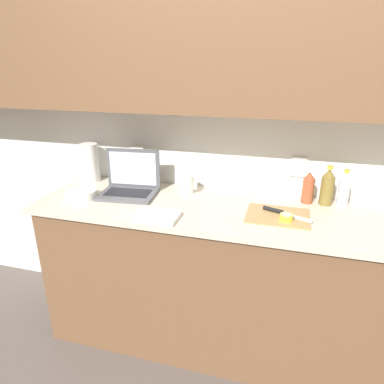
{
  "coord_description": "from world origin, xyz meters",
  "views": [
    {
      "loc": [
        0.13,
        -1.73,
        1.68
      ],
      "look_at": [
        -0.35,
        -0.01,
        1.0
      ],
      "focal_mm": 32.0,
      "sensor_mm": 36.0,
      "label": 1
    }
  ],
  "objects_px": {
    "paper_towel_roll": "(90,163)",
    "laptop": "(130,184)",
    "measuring_cup": "(187,184)",
    "bottle_green_soda": "(344,190)",
    "bottle_oil_tall": "(327,187)",
    "bowl_white": "(81,194)",
    "cutting_board": "(278,216)",
    "bottle_water_clear": "(308,188)",
    "knife": "(279,212)",
    "lemon_half_cut": "(286,217)"
  },
  "relations": [
    {
      "from": "bottle_oil_tall",
      "to": "bottle_water_clear",
      "type": "relative_size",
      "value": 1.13
    },
    {
      "from": "bottle_water_clear",
      "to": "bowl_white",
      "type": "distance_m",
      "value": 1.32
    },
    {
      "from": "bottle_oil_tall",
      "to": "measuring_cup",
      "type": "bearing_deg",
      "value": -177.31
    },
    {
      "from": "bowl_white",
      "to": "bottle_green_soda",
      "type": "bearing_deg",
      "value": 11.33
    },
    {
      "from": "bottle_water_clear",
      "to": "measuring_cup",
      "type": "bearing_deg",
      "value": -176.93
    },
    {
      "from": "knife",
      "to": "lemon_half_cut",
      "type": "xyz_separation_m",
      "value": [
        0.04,
        -0.08,
        0.01
      ]
    },
    {
      "from": "bottle_oil_tall",
      "to": "measuring_cup",
      "type": "height_order",
      "value": "bottle_oil_tall"
    },
    {
      "from": "bottle_green_soda",
      "to": "cutting_board",
      "type": "bearing_deg",
      "value": -144.13
    },
    {
      "from": "bottle_water_clear",
      "to": "bottle_green_soda",
      "type": "bearing_deg",
      "value": 0.0
    },
    {
      "from": "laptop",
      "to": "bottle_oil_tall",
      "type": "height_order",
      "value": "laptop"
    },
    {
      "from": "knife",
      "to": "bottle_oil_tall",
      "type": "height_order",
      "value": "bottle_oil_tall"
    },
    {
      "from": "measuring_cup",
      "to": "knife",
      "type": "bearing_deg",
      "value": -17.63
    },
    {
      "from": "bottle_green_soda",
      "to": "bowl_white",
      "type": "bearing_deg",
      "value": -168.67
    },
    {
      "from": "bottle_green_soda",
      "to": "bottle_oil_tall",
      "type": "relative_size",
      "value": 0.94
    },
    {
      "from": "laptop",
      "to": "bowl_white",
      "type": "distance_m",
      "value": 0.29
    },
    {
      "from": "bowl_white",
      "to": "paper_towel_roll",
      "type": "xyz_separation_m",
      "value": [
        -0.11,
        0.3,
        0.1
      ]
    },
    {
      "from": "knife",
      "to": "lemon_half_cut",
      "type": "height_order",
      "value": "lemon_half_cut"
    },
    {
      "from": "lemon_half_cut",
      "to": "bowl_white",
      "type": "bearing_deg",
      "value": 179.82
    },
    {
      "from": "paper_towel_roll",
      "to": "laptop",
      "type": "bearing_deg",
      "value": -21.96
    },
    {
      "from": "laptop",
      "to": "paper_towel_roll",
      "type": "relative_size",
      "value": 1.41
    },
    {
      "from": "measuring_cup",
      "to": "paper_towel_roll",
      "type": "relative_size",
      "value": 0.44
    },
    {
      "from": "bottle_oil_tall",
      "to": "paper_towel_roll",
      "type": "height_order",
      "value": "paper_towel_roll"
    },
    {
      "from": "cutting_board",
      "to": "bottle_green_soda",
      "type": "relative_size",
      "value": 1.52
    },
    {
      "from": "knife",
      "to": "bottle_water_clear",
      "type": "xyz_separation_m",
      "value": [
        0.15,
        0.22,
        0.07
      ]
    },
    {
      "from": "cutting_board",
      "to": "measuring_cup",
      "type": "bearing_deg",
      "value": 159.6
    },
    {
      "from": "knife",
      "to": "bowl_white",
      "type": "xyz_separation_m",
      "value": [
        -1.14,
        -0.08,
        0.01
      ]
    },
    {
      "from": "laptop",
      "to": "bottle_water_clear",
      "type": "xyz_separation_m",
      "value": [
        1.04,
        0.14,
        0.03
      ]
    },
    {
      "from": "measuring_cup",
      "to": "bowl_white",
      "type": "relative_size",
      "value": 0.64
    },
    {
      "from": "bottle_oil_tall",
      "to": "cutting_board",
      "type": "bearing_deg",
      "value": -135.74
    },
    {
      "from": "lemon_half_cut",
      "to": "bottle_green_soda",
      "type": "relative_size",
      "value": 0.31
    },
    {
      "from": "measuring_cup",
      "to": "laptop",
      "type": "bearing_deg",
      "value": -163.23
    },
    {
      "from": "bottle_oil_tall",
      "to": "bowl_white",
      "type": "distance_m",
      "value": 1.42
    },
    {
      "from": "knife",
      "to": "bowl_white",
      "type": "bearing_deg",
      "value": -155.52
    },
    {
      "from": "bottle_green_soda",
      "to": "paper_towel_roll",
      "type": "distance_m",
      "value": 1.59
    },
    {
      "from": "lemon_half_cut",
      "to": "bottle_oil_tall",
      "type": "xyz_separation_m",
      "value": [
        0.21,
        0.3,
        0.08
      ]
    },
    {
      "from": "laptop",
      "to": "lemon_half_cut",
      "type": "relative_size",
      "value": 5.43
    },
    {
      "from": "paper_towel_roll",
      "to": "bottle_green_soda",
      "type": "bearing_deg",
      "value": -0.2
    },
    {
      "from": "knife",
      "to": "paper_towel_roll",
      "type": "relative_size",
      "value": 1.03
    },
    {
      "from": "measuring_cup",
      "to": "bowl_white",
      "type": "distance_m",
      "value": 0.63
    },
    {
      "from": "knife",
      "to": "bottle_water_clear",
      "type": "height_order",
      "value": "bottle_water_clear"
    },
    {
      "from": "lemon_half_cut",
      "to": "bottle_green_soda",
      "type": "xyz_separation_m",
      "value": [
        0.3,
        0.3,
        0.07
      ]
    },
    {
      "from": "knife",
      "to": "paper_towel_roll",
      "type": "bearing_deg",
      "value": -169.52
    },
    {
      "from": "laptop",
      "to": "measuring_cup",
      "type": "xyz_separation_m",
      "value": [
        0.33,
        0.1,
        -0.01
      ]
    },
    {
      "from": "bottle_green_soda",
      "to": "bottle_water_clear",
      "type": "xyz_separation_m",
      "value": [
        -0.19,
        -0.0,
        -0.01
      ]
    },
    {
      "from": "cutting_board",
      "to": "bottle_water_clear",
      "type": "xyz_separation_m",
      "value": [
        0.15,
        0.24,
        0.09
      ]
    },
    {
      "from": "bowl_white",
      "to": "bottle_oil_tall",
      "type": "bearing_deg",
      "value": 12.02
    },
    {
      "from": "knife",
      "to": "measuring_cup",
      "type": "height_order",
      "value": "measuring_cup"
    },
    {
      "from": "bottle_green_soda",
      "to": "bowl_white",
      "type": "xyz_separation_m",
      "value": [
        -1.47,
        -0.29,
        -0.07
      ]
    },
    {
      "from": "measuring_cup",
      "to": "bottle_green_soda",
      "type": "bearing_deg",
      "value": 2.43
    },
    {
      "from": "laptop",
      "to": "lemon_half_cut",
      "type": "xyz_separation_m",
      "value": [
        0.93,
        -0.16,
        -0.04
      ]
    }
  ]
}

